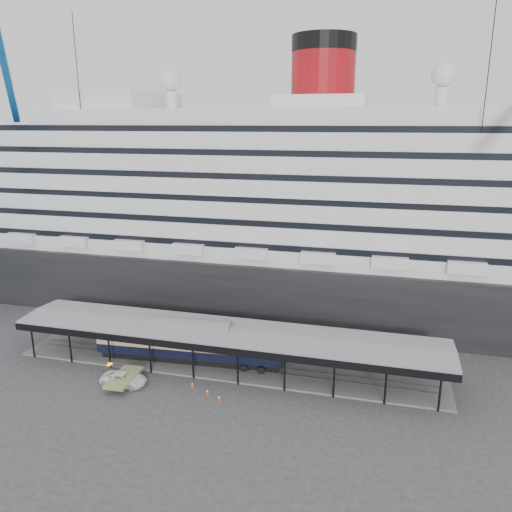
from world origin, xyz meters
name	(u,v)px	position (x,y,z in m)	size (l,w,h in m)	color
ground	(213,385)	(0.00, 0.00, 0.00)	(200.00, 200.00, 0.00)	#353537
cruise_ship	(273,197)	(0.05, 32.00, 18.35)	(130.00, 30.00, 43.90)	black
platform_canopy	(225,350)	(0.00, 5.00, 2.36)	(56.00, 9.18, 5.30)	slate
port_truck	(124,379)	(-10.50, -2.66, 0.77)	(2.56, 5.54, 1.54)	white
pullman_carriage	(190,341)	(-4.91, 5.00, 2.95)	(25.19, 4.98, 24.57)	black
traffic_cone_left	(192,384)	(-2.23, -1.10, 0.35)	(0.39, 0.39, 0.70)	#D2430B
traffic_cone_mid	(207,392)	(0.07, -2.21, 0.35)	(0.42, 0.42, 0.71)	#EE420D
traffic_cone_right	(219,398)	(1.86, -3.20, 0.38)	(0.49, 0.49, 0.77)	#E2410C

